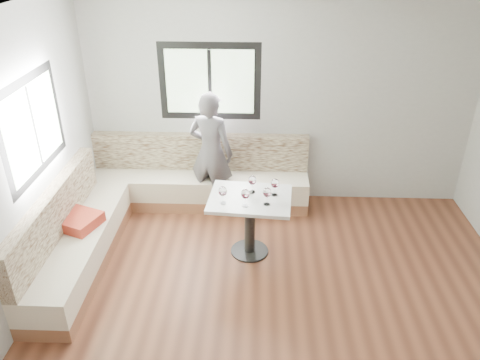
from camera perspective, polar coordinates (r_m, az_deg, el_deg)
room at (r=3.91m, az=4.96°, el=-1.76°), size 5.01×5.01×2.81m
banquette at (r=5.94m, az=-10.77°, el=-2.96°), size 2.90×2.80×0.95m
table at (r=5.28m, az=1.22°, el=-3.86°), size 0.96×0.78×0.74m
person at (r=6.06m, az=-3.55°, el=3.36°), size 0.69×0.56×1.63m
olive_ramekin at (r=5.27m, az=0.87°, el=-1.26°), size 0.11×0.11×0.05m
wine_glass_a at (r=5.00m, az=-2.12°, el=-1.45°), size 0.09×0.09×0.21m
wine_glass_b at (r=4.95m, az=0.65°, el=-1.77°), size 0.09×0.09×0.21m
wine_glass_c at (r=4.98m, az=3.33°, el=-1.59°), size 0.09×0.09×0.21m
wine_glass_d at (r=5.21m, az=1.51°, el=-0.10°), size 0.09×0.09×0.21m
wine_glass_e at (r=5.16m, az=4.28°, el=-0.46°), size 0.09×0.09×0.21m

